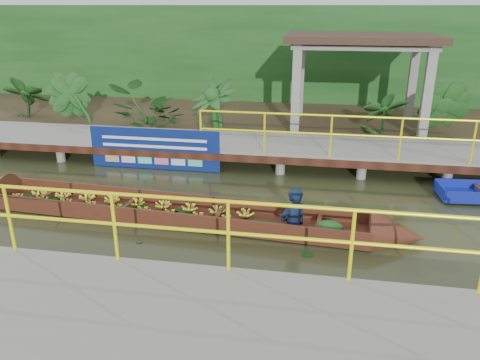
# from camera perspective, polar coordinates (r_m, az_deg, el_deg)

# --- Properties ---
(ground) EXTENTS (80.00, 80.00, 0.00)m
(ground) POSITION_cam_1_polar(r_m,az_deg,el_deg) (9.57, -2.57, -4.28)
(ground) COLOR #292E17
(ground) RESTS_ON ground
(land_strip) EXTENTS (30.00, 8.00, 0.45)m
(land_strip) POSITION_cam_1_polar(r_m,az_deg,el_deg) (16.53, 2.95, 7.31)
(land_strip) COLOR #312418
(land_strip) RESTS_ON ground
(far_dock) EXTENTS (16.00, 2.06, 1.66)m
(far_dock) POSITION_cam_1_polar(r_m,az_deg,el_deg) (12.56, 0.79, 4.21)
(far_dock) COLOR gray
(far_dock) RESTS_ON ground
(near_dock) EXTENTS (18.00, 2.40, 1.73)m
(near_dock) POSITION_cam_1_polar(r_m,az_deg,el_deg) (5.74, -1.62, -19.86)
(near_dock) COLOR gray
(near_dock) RESTS_ON ground
(pavilion) EXTENTS (4.40, 3.00, 3.00)m
(pavilion) POSITION_cam_1_polar(r_m,az_deg,el_deg) (14.86, 14.53, 15.34)
(pavilion) COLOR gray
(pavilion) RESTS_ON ground
(foliage_backdrop) EXTENTS (30.00, 0.80, 4.00)m
(foliage_backdrop) POSITION_cam_1_polar(r_m,az_deg,el_deg) (18.68, 4.02, 14.36)
(foliage_backdrop) COLOR #133E14
(foliage_backdrop) RESTS_ON ground
(vendor_boat) EXTENTS (9.57, 1.58, 2.00)m
(vendor_boat) POSITION_cam_1_polar(r_m,az_deg,el_deg) (9.34, -6.76, -3.63)
(vendor_boat) COLOR #3C1B10
(vendor_boat) RESTS_ON ground
(blue_banner) EXTENTS (3.42, 0.04, 1.07)m
(blue_banner) POSITION_cam_1_polar(r_m,az_deg,el_deg) (12.20, -10.38, 3.76)
(blue_banner) COLOR navy
(blue_banner) RESTS_ON ground
(tropical_plants) EXTENTS (14.16, 1.16, 1.45)m
(tropical_plants) POSITION_cam_1_polar(r_m,az_deg,el_deg) (14.47, -4.13, 9.21)
(tropical_plants) COLOR #133E14
(tropical_plants) RESTS_ON ground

